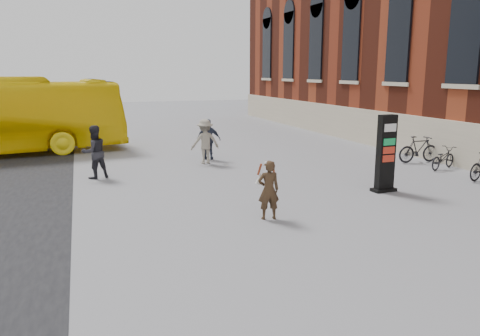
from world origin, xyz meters
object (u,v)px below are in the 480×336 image
object	(u,v)px
info_pylon	(386,154)
woman	(268,189)
pedestrian_c	(209,139)
bike_7	(419,149)
pedestrian_a	(94,152)
pedestrian_b	(205,142)
bike_6	(443,158)

from	to	relation	value
info_pylon	woman	size ratio (longest dim) A/B	1.58
pedestrian_c	bike_7	bearing A→B (deg)	178.98
pedestrian_a	pedestrian_b	bearing A→B (deg)	175.26
pedestrian_c	info_pylon	bearing A→B (deg)	140.42
woman	bike_6	distance (m)	9.56
woman	pedestrian_a	size ratio (longest dim) A/B	0.81
woman	pedestrian_a	xyz separation A→B (m)	(-4.02, 6.34, 0.16)
pedestrian_b	bike_6	size ratio (longest dim) A/B	1.12
pedestrian_c	bike_6	distance (m)	9.45
pedestrian_b	bike_7	bearing A→B (deg)	160.54
woman	bike_6	bearing A→B (deg)	-149.69
bike_6	pedestrian_c	bearing A→B (deg)	37.79
pedestrian_c	pedestrian_b	bearing A→B (deg)	87.66
bike_7	info_pylon	bearing A→B (deg)	133.85
pedestrian_b	pedestrian_a	bearing A→B (deg)	15.74
info_pylon	pedestrian_a	world-z (taller)	info_pylon
info_pylon	bike_6	world-z (taller)	info_pylon
info_pylon	bike_7	xyz separation A→B (m)	(4.29, 3.61, -0.65)
pedestrian_a	bike_6	world-z (taller)	pedestrian_a
bike_6	bike_7	xyz separation A→B (m)	(0.00, 1.40, 0.13)
pedestrian_b	bike_7	xyz separation A→B (m)	(8.45, -2.68, -0.35)
pedestrian_a	bike_7	world-z (taller)	pedestrian_a
bike_7	woman	bearing A→B (deg)	123.54
pedestrian_b	bike_7	world-z (taller)	pedestrian_b
pedestrian_b	pedestrian_c	size ratio (longest dim) A/B	1.05
woman	pedestrian_c	world-z (taller)	pedestrian_c
info_pylon	woman	xyz separation A→B (m)	(-4.54, -1.44, -0.42)
pedestrian_c	bike_7	world-z (taller)	pedestrian_c
pedestrian_b	pedestrian_c	world-z (taller)	pedestrian_b
bike_6	pedestrian_a	bearing A→B (deg)	57.14
pedestrian_a	pedestrian_c	bearing A→B (deg)	-177.54
woman	pedestrian_c	bearing A→B (deg)	-87.21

